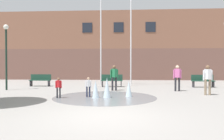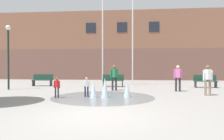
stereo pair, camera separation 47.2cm
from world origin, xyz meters
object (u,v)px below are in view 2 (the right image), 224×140
Objects in this scene: adult_near_bench at (114,76)px; lamp_post_left_lane at (8,48)px; park_bench_far_left at (43,80)px; park_bench_left_of_flagpoles at (113,80)px; teen_by_trashcan at (178,76)px; adult_in_red at (208,78)px; flagpole_left at (103,27)px; park_bench_far_right at (205,81)px; child_in_fountain at (57,86)px; flagpole_right at (133,24)px; child_with_pink_shirt at (86,85)px.

lamp_post_left_lane is (-6.96, -0.11, 1.79)m from adult_near_bench.
lamp_post_left_lane is (-1.14, -2.75, 2.25)m from park_bench_far_left.
teen_by_trashcan is at bearing -32.68° from park_bench_left_of_flagpoles.
park_bench_far_left is 1.00× the size of park_bench_left_of_flagpoles.
adult_in_red reaches higher than park_bench_far_left.
park_bench_left_of_flagpoles is 0.18× the size of flagpole_left.
child_in_fountain is at bearing -145.93° from park_bench_far_right.
flagpole_right is at bearing 8.66° from park_bench_far_left.
adult_near_bench is at bearing -83.22° from park_bench_left_of_flagpoles.
park_bench_far_left is 0.17× the size of flagpole_right.
child_with_pink_shirt is 7.84m from flagpole_left.
park_bench_far_right is 1.01× the size of adult_in_red.
park_bench_far_left is 10.11m from teen_by_trashcan.
child_with_pink_shirt is (4.68, -5.60, 0.10)m from park_bench_far_left.
flagpole_right reaches higher than park_bench_left_of_flagpoles.
child_in_fountain is at bearing -61.37° from park_bench_far_left.
teen_by_trashcan is 0.17× the size of flagpole_right.
teen_by_trashcan is at bearing -84.25° from child_with_pink_shirt.
park_bench_far_right is at bearing 67.45° from adult_near_bench.
adult_in_red is 1.61× the size of child_in_fountain.
teen_by_trashcan is 7.43m from flagpole_left.
park_bench_far_left is 0.18× the size of flagpole_left.
child_in_fountain is (-6.39, -3.33, -0.35)m from teen_by_trashcan.
park_bench_far_left is 1.62× the size of child_in_fountain.
lamp_post_left_lane is at bearing 34.23° from teen_by_trashcan.
park_bench_left_of_flagpoles is 1.00× the size of park_bench_far_right.
flagpole_right is 9.24m from lamp_post_left_lane.
teen_by_trashcan is at bearing 43.99° from adult_near_bench.
teen_by_trashcan and adult_near_bench have the same top height.
park_bench_far_left is at bearing 51.67° from adult_in_red.
child_with_pink_shirt is at bearing -50.12° from park_bench_far_left.
adult_near_bench is at bearing 32.56° from teen_by_trashcan.
child_with_pink_shirt is at bearing -89.22° from flagpole_left.
flagpole_right is (1.47, 1.12, 4.44)m from park_bench_left_of_flagpoles.
flagpole_right reaches higher than teen_by_trashcan.
flagpole_left is (1.27, 7.15, 4.14)m from child_in_fountain.
adult_in_red reaches higher than child_in_fountain.
teen_by_trashcan is at bearing 18.17° from adult_in_red.
child_in_fountain is 9.13m from flagpole_right.
lamp_post_left_lane is at bearing -112.40° from park_bench_far_left.
flagpole_right is (2.40, 0.00, 0.20)m from flagpole_left.
flagpole_right is at bearing 25.18° from lamp_post_left_lane.
park_bench_left_of_flagpoles is 2.64m from adult_near_bench.
adult_in_red is at bearing -103.63° from child_with_pink_shirt.
teen_by_trashcan is 3.90m from adult_near_bench.
child_in_fountain is at bearing 61.75° from teen_by_trashcan.
child_in_fountain is (-2.19, -6.03, 0.10)m from park_bench_left_of_flagpoles.
park_bench_far_left is 5.51m from park_bench_left_of_flagpoles.
teen_by_trashcan is 0.18× the size of flagpole_left.
park_bench_far_left is at bearing -166.93° from flagpole_left.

